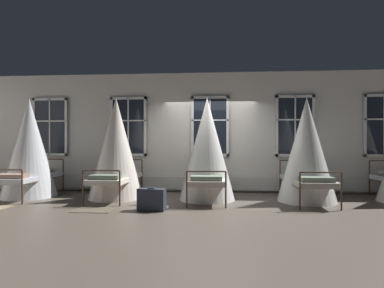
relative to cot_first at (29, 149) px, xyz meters
The scene contains 9 objects.
ground 4.70m from the cot_first, ahead, with size 25.73×25.73×0.00m, color brown.
back_wall_with_windows 4.71m from the cot_first, 14.37° to the left, with size 13.86×0.10×3.31m, color silver.
window_bank 4.67m from the cot_first, 12.93° to the left, with size 10.21×0.10×2.58m.
cot_first is the anchor object (origin of this frame).
cot_second 2.25m from the cot_first, ahead, with size 1.34×1.99×2.48m.
cot_third 4.50m from the cot_first, ahead, with size 1.34×2.00×2.45m.
cot_fourth 6.82m from the cot_first, ahead, with size 1.34×1.99×2.42m.
rug_second 2.92m from the cot_first, 32.16° to the right, with size 0.80×0.56×0.01m, color brown.
suitcase_dark 3.81m from the cot_first, 21.74° to the right, with size 0.58×0.28×0.47m.
Camera 1 is at (0.18, -7.44, 1.37)m, focal length 29.22 mm.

